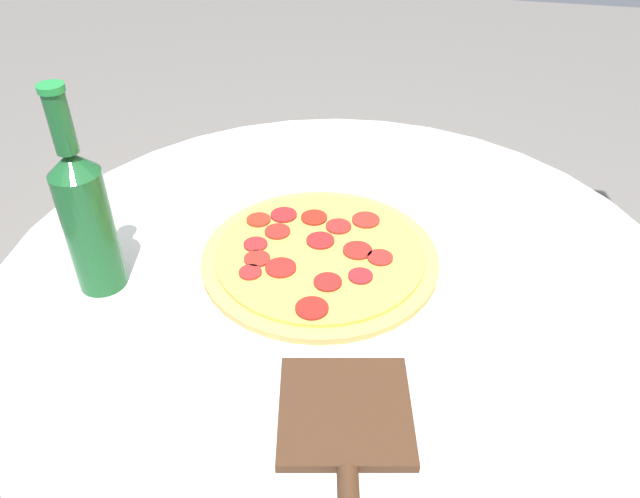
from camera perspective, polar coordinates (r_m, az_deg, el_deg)
table at (r=1.02m, az=1.58°, el=-9.86°), size 0.98×0.98×0.69m
pizza at (r=0.90m, az=-0.04°, el=-0.59°), size 0.34×0.34×0.02m
beer_bottle at (r=0.86m, az=-20.61°, el=2.86°), size 0.06×0.06×0.29m
pizza_paddle at (r=0.70m, az=2.38°, el=-16.05°), size 0.27×0.17×0.02m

